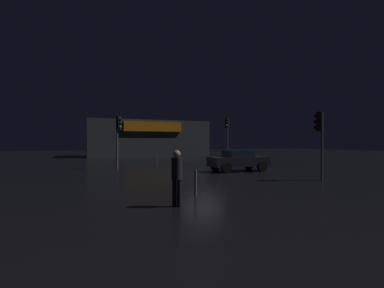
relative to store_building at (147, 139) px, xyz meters
name	(u,v)px	position (x,y,z in m)	size (l,w,h in m)	color
ground_plane	(203,174)	(-1.84, -25.45, -2.61)	(120.00, 120.00, 0.00)	black
store_building	(147,139)	(0.00, 0.00, 0.00)	(17.24, 8.36, 5.20)	#33383D
traffic_signal_main	(118,131)	(-6.52, -20.04, 0.30)	(0.41, 0.43, 4.01)	#595B60
traffic_signal_opposite	(227,129)	(3.09, -19.68, 0.67)	(0.41, 0.43, 4.26)	#595B60
traffic_signal_cross_left	(319,130)	(2.78, -30.53, 0.11)	(0.42, 0.43, 3.67)	#595B60
car_near	(238,160)	(1.18, -24.85, -1.83)	(4.20, 1.96, 1.49)	black
pedestrian	(177,174)	(-6.28, -33.61, -1.56)	(0.48, 0.48, 1.78)	black
bollard_kerb_a	(196,183)	(-4.99, -32.02, -2.13)	(0.10, 0.10, 0.96)	#595B60
bollard_kerb_b	(157,160)	(-2.95, -17.75, -2.09)	(0.10, 0.10, 1.04)	#595B60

